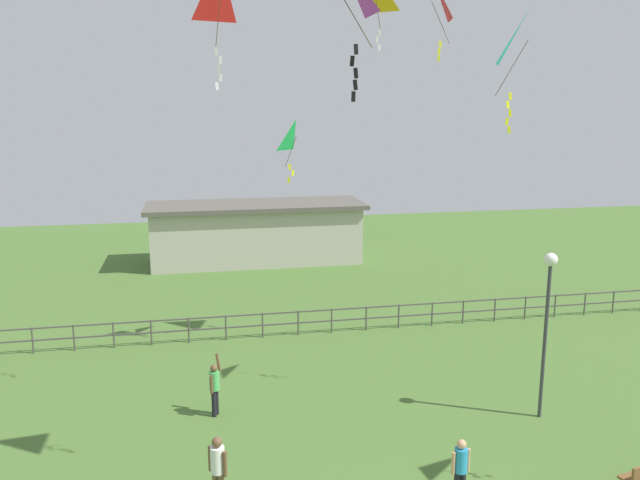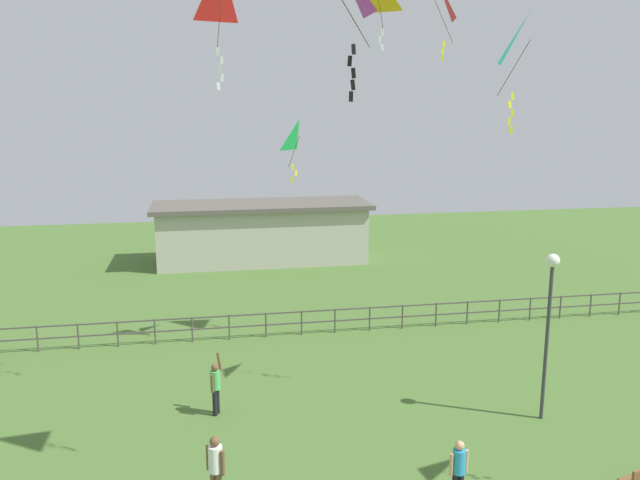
% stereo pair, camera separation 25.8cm
% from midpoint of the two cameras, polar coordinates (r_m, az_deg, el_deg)
% --- Properties ---
extents(lamppost, '(0.36, 0.36, 4.66)m').
position_cam_midpoint_polar(lamppost, '(18.19, 19.22, -5.08)').
color(lamppost, '#38383D').
rests_on(lamppost, ground_plane).
extents(person_1, '(0.36, 0.42, 1.76)m').
position_cam_midpoint_polar(person_1, '(18.40, -9.76, -12.64)').
color(person_1, black).
rests_on(person_1, ground_plane).
extents(person_3, '(0.45, 0.28, 1.50)m').
position_cam_midpoint_polar(person_3, '(14.84, 11.87, -19.16)').
color(person_3, black).
rests_on(person_3, ground_plane).
extents(person_5, '(0.39, 0.37, 1.64)m').
position_cam_midpoint_polar(person_5, '(14.58, -9.60, -19.32)').
color(person_5, brown).
rests_on(person_5, ground_plane).
extents(kite_0, '(1.22, 1.17, 3.10)m').
position_cam_midpoint_polar(kite_0, '(18.07, 17.53, 16.33)').
color(kite_0, '#19B2B2').
extents(kite_1, '(0.86, 0.88, 2.10)m').
position_cam_midpoint_polar(kite_1, '(21.81, -2.50, 9.04)').
color(kite_1, '#1EB759').
extents(kite_4, '(1.03, 0.99, 2.53)m').
position_cam_midpoint_polar(kite_4, '(22.14, 9.59, 20.05)').
color(kite_4, red).
extents(waterfront_railing, '(36.01, 0.06, 0.95)m').
position_cam_midpoint_polar(waterfront_railing, '(24.29, -1.21, -6.99)').
color(waterfront_railing, '#4C4742').
rests_on(waterfront_railing, ground_plane).
extents(pavilion_building, '(11.80, 4.26, 3.27)m').
position_cam_midpoint_polar(pavilion_building, '(35.45, -5.92, 0.69)').
color(pavilion_building, '#B7B2A3').
rests_on(pavilion_building, ground_plane).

